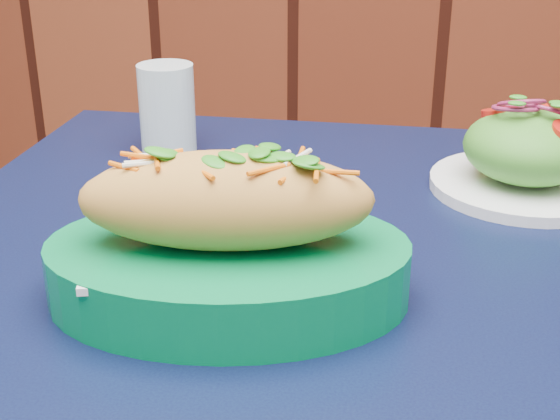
# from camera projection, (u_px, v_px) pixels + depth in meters

# --- Properties ---
(cafe_table) EXTENTS (0.85, 0.85, 0.75)m
(cafe_table) POSITION_uv_depth(u_px,v_px,m) (328.00, 339.00, 0.73)
(cafe_table) COLOR black
(cafe_table) RESTS_ON ground
(banh_mi_basket) EXTENTS (0.32, 0.25, 0.13)m
(banh_mi_basket) POSITION_uv_depth(u_px,v_px,m) (228.00, 243.00, 0.61)
(banh_mi_basket) COLOR #03733C
(banh_mi_basket) RESTS_ON cafe_table
(salad_plate) EXTENTS (0.20, 0.20, 0.10)m
(salad_plate) POSITION_uv_depth(u_px,v_px,m) (527.00, 155.00, 0.82)
(salad_plate) COLOR white
(salad_plate) RESTS_ON cafe_table
(water_glass) EXTENTS (0.07, 0.07, 0.11)m
(water_glass) POSITION_uv_depth(u_px,v_px,m) (167.00, 110.00, 0.93)
(water_glass) COLOR silver
(water_glass) RESTS_ON cafe_table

